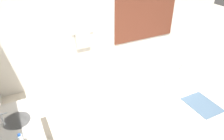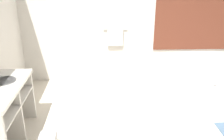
# 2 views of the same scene
# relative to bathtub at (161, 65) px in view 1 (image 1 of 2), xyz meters

# --- Properties ---
(ground_plane) EXTENTS (16.00, 16.00, 0.00)m
(ground_plane) POSITION_rel_bathtub_xyz_m (-1.35, -1.41, -0.29)
(ground_plane) COLOR beige
(ground_plane) RESTS_ON ground
(wall_back_with_blinds) EXTENTS (7.40, 0.13, 2.70)m
(wall_back_with_blinds) POSITION_rel_bathtub_xyz_m (-1.31, 0.82, 1.06)
(wall_back_with_blinds) COLOR silver
(wall_back_with_blinds) RESTS_ON ground_plane
(sink_faucet) EXTENTS (0.09, 0.04, 0.18)m
(sink_faucet) POSITION_rel_bathtub_xyz_m (-3.41, -1.08, 0.64)
(sink_faucet) COLOR silver
(sink_faucet) RESTS_ON vanity_counter
(bathtub) EXTENTS (0.98, 1.56, 0.64)m
(bathtub) POSITION_rel_bathtub_xyz_m (0.00, 0.00, 0.00)
(bathtub) COLOR silver
(bathtub) RESTS_ON ground_plane
(bath_mat) EXTENTS (0.52, 0.70, 0.02)m
(bath_mat) POSITION_rel_bathtub_xyz_m (0.08, -1.31, -0.28)
(bath_mat) COLOR slate
(bath_mat) RESTS_ON ground_plane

